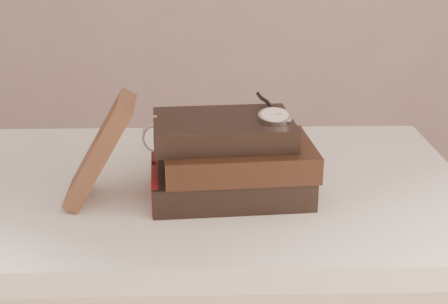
{
  "coord_description": "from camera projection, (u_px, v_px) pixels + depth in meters",
  "views": [
    {
      "loc": [
        0.04,
        -0.69,
        1.2
      ],
      "look_at": [
        0.07,
        0.3,
        0.82
      ],
      "focal_mm": 51.56,
      "sensor_mm": 36.0,
      "label": 1
    }
  ],
  "objects": [
    {
      "name": "pocket_watch",
      "position": [
        274.0,
        116.0,
        1.04
      ],
      "size": [
        0.06,
        0.16,
        0.02
      ],
      "color": "silver",
      "rests_on": "book_stack"
    },
    {
      "name": "book_stack",
      "position": [
        231.0,
        160.0,
        1.07
      ],
      "size": [
        0.28,
        0.2,
        0.13
      ],
      "color": "black",
      "rests_on": "table"
    },
    {
      "name": "journal",
      "position": [
        100.0,
        149.0,
        1.04
      ],
      "size": [
        0.12,
        0.12,
        0.18
      ],
      "primitive_type": "cube",
      "rotation": [
        0.0,
        0.53,
        0.04
      ],
      "color": "#3B2216",
      "rests_on": "table"
    },
    {
      "name": "eyeglasses",
      "position": [
        173.0,
        137.0,
        1.13
      ],
      "size": [
        0.12,
        0.13,
        0.05
      ],
      "color": "silver",
      "rests_on": "book_stack"
    },
    {
      "name": "table",
      "position": [
        184.0,
        228.0,
        1.17
      ],
      "size": [
        1.0,
        0.6,
        0.75
      ],
      "color": "silver",
      "rests_on": "ground"
    }
  ]
}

